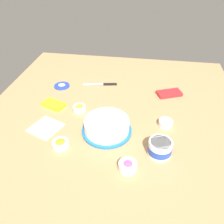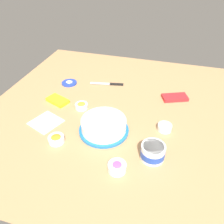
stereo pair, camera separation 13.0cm
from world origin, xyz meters
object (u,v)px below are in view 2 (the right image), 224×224
(candy_box_lower, at_px, (175,97))
(paper_napkin, at_px, (46,122))
(sprinkle_bowl_rainbow, at_px, (117,167))
(sprinkle_bowl_orange, at_px, (56,139))
(candy_box_upper, at_px, (58,100))
(frosting_tub, at_px, (153,152))
(frosted_cake, at_px, (104,125))
(spreading_knife, at_px, (110,84))
(frosting_tub_lid, at_px, (69,83))
(sprinkle_bowl_pink, at_px, (165,127))
(sprinkle_bowl_yellow, at_px, (82,106))

(candy_box_lower, distance_m, paper_napkin, 0.81)
(sprinkle_bowl_rainbow, distance_m, candy_box_lower, 0.69)
(sprinkle_bowl_orange, relative_size, candy_box_upper, 0.59)
(frosting_tub, bearing_deg, frosted_cake, -23.24)
(frosting_tub, bearing_deg, sprinkle_bowl_rainbow, 39.48)
(spreading_knife, height_order, sprinkle_bowl_rainbow, sprinkle_bowl_rainbow)
(frosting_tub_lid, height_order, spreading_knife, frosting_tub_lid)
(spreading_knife, height_order, candy_box_upper, candy_box_upper)
(frosting_tub_lid, relative_size, sprinkle_bowl_orange, 1.31)
(frosting_tub_lid, bearing_deg, sprinkle_bowl_rainbow, 129.02)
(sprinkle_bowl_orange, xyz_separation_m, paper_napkin, (0.13, -0.12, -0.01))
(sprinkle_bowl_orange, distance_m, candy_box_upper, 0.36)
(frosted_cake, xyz_separation_m, candy_box_lower, (-0.35, -0.42, -0.03))
(sprinkle_bowl_rainbow, bearing_deg, spreading_knife, -71.15)
(spreading_knife, relative_size, sprinkle_bowl_orange, 2.90)
(frosting_tub_lid, distance_m, spreading_knife, 0.29)
(sprinkle_bowl_pink, distance_m, sprinkle_bowl_yellow, 0.51)
(spreading_knife, distance_m, sprinkle_bowl_pink, 0.57)
(sprinkle_bowl_orange, height_order, paper_napkin, sprinkle_bowl_orange)
(sprinkle_bowl_rainbow, xyz_separation_m, candy_box_lower, (-0.21, -0.65, -0.01))
(frosted_cake, xyz_separation_m, spreading_knife, (0.11, -0.48, -0.04))
(spreading_knife, xyz_separation_m, sprinkle_bowl_yellow, (0.08, 0.32, 0.01))
(candy_box_lower, bearing_deg, sprinkle_bowl_rainbow, 49.75)
(paper_napkin, bearing_deg, frosting_tub_lid, -82.84)
(paper_napkin, bearing_deg, sprinkle_bowl_rainbow, 155.76)
(spreading_knife, bearing_deg, frosting_tub_lid, 12.76)
(sprinkle_bowl_pink, height_order, sprinkle_bowl_orange, sprinkle_bowl_orange)
(sprinkle_bowl_rainbow, relative_size, candy_box_lower, 0.53)
(frosting_tub, bearing_deg, sprinkle_bowl_pink, -99.48)
(candy_box_lower, xyz_separation_m, paper_napkin, (0.68, 0.44, -0.01))
(frosted_cake, bearing_deg, candy_box_lower, -129.38)
(frosted_cake, xyz_separation_m, candy_box_upper, (0.36, -0.18, -0.03))
(frosting_tub_lid, bearing_deg, sprinkle_bowl_pink, 155.74)
(sprinkle_bowl_orange, height_order, candy_box_upper, sprinkle_bowl_orange)
(sprinkle_bowl_pink, relative_size, sprinkle_bowl_rainbow, 0.92)
(candy_box_lower, distance_m, candy_box_upper, 0.75)
(spreading_knife, relative_size, candy_box_upper, 1.71)
(spreading_knife, xyz_separation_m, candy_box_lower, (-0.45, 0.06, 0.00))
(frosting_tub, xyz_separation_m, frosting_tub_lid, (0.66, -0.53, -0.03))
(frosting_tub, xyz_separation_m, sprinkle_bowl_rainbow, (0.14, 0.12, -0.02))
(sprinkle_bowl_pink, relative_size, candy_box_upper, 0.55)
(frosted_cake, xyz_separation_m, sprinkle_bowl_yellow, (0.19, -0.16, -0.02))
(frosting_tub, bearing_deg, spreading_knife, -57.34)
(frosting_tub_lid, distance_m, sprinkle_bowl_yellow, 0.32)
(frosting_tub_lid, xyz_separation_m, candy_box_lower, (-0.74, -0.01, 0.00))
(spreading_knife, height_order, sprinkle_bowl_orange, sprinkle_bowl_orange)
(candy_box_lower, bearing_deg, sprinkle_bowl_yellow, 3.29)
(frosting_tub_lid, relative_size, sprinkle_bowl_pink, 1.40)
(sprinkle_bowl_orange, xyz_separation_m, candy_box_lower, (-0.55, -0.56, -0.01))
(spreading_knife, bearing_deg, candy_box_upper, 49.23)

